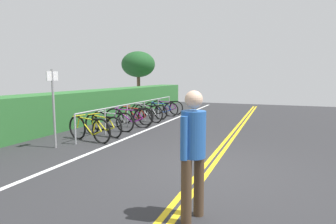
% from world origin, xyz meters
% --- Properties ---
extents(ground_plane, '(29.35, 11.72, 0.05)m').
position_xyz_m(ground_plane, '(0.00, 0.00, -0.03)').
color(ground_plane, '#2B2B2D').
extents(centre_line_yellow_inner, '(26.41, 0.10, 0.00)m').
position_xyz_m(centre_line_yellow_inner, '(0.00, -0.08, 0.00)').
color(centre_line_yellow_inner, gold).
rests_on(centre_line_yellow_inner, ground_plane).
extents(centre_line_yellow_outer, '(26.41, 0.10, 0.00)m').
position_xyz_m(centre_line_yellow_outer, '(0.00, 0.08, 0.00)').
color(centre_line_yellow_outer, gold).
rests_on(centre_line_yellow_outer, ground_plane).
extents(bike_lane_stripe_white, '(26.41, 0.12, 0.00)m').
position_xyz_m(bike_lane_stripe_white, '(0.00, 2.98, 0.00)').
color(bike_lane_stripe_white, white).
rests_on(bike_lane_stripe_white, ground_plane).
extents(bike_rack, '(7.40, 0.05, 0.87)m').
position_xyz_m(bike_rack, '(4.50, 3.92, 0.65)').
color(bike_rack, '#9EA0A5').
rests_on(bike_rack, ground_plane).
extents(bicycle_0, '(0.54, 1.75, 0.76)m').
position_xyz_m(bicycle_0, '(1.32, 3.82, 0.36)').
color(bicycle_0, black).
rests_on(bicycle_0, ground_plane).
extents(bicycle_1, '(0.58, 1.69, 0.71)m').
position_xyz_m(bicycle_1, '(2.10, 3.88, 0.33)').
color(bicycle_1, black).
rests_on(bicycle_1, ground_plane).
extents(bicycle_2, '(0.46, 1.73, 0.72)m').
position_xyz_m(bicycle_2, '(2.89, 4.03, 0.34)').
color(bicycle_2, black).
rests_on(bicycle_2, ground_plane).
extents(bicycle_3, '(0.59, 1.79, 0.77)m').
position_xyz_m(bicycle_3, '(3.71, 3.84, 0.36)').
color(bicycle_3, black).
rests_on(bicycle_3, ground_plane).
extents(bicycle_4, '(0.46, 1.70, 0.74)m').
position_xyz_m(bicycle_4, '(4.47, 3.96, 0.34)').
color(bicycle_4, black).
rests_on(bicycle_4, ground_plane).
extents(bicycle_5, '(0.57, 1.70, 0.77)m').
position_xyz_m(bicycle_5, '(5.22, 3.82, 0.36)').
color(bicycle_5, black).
rests_on(bicycle_5, ground_plane).
extents(bicycle_6, '(0.46, 1.72, 0.69)m').
position_xyz_m(bicycle_6, '(6.08, 4.02, 0.32)').
color(bicycle_6, black).
rests_on(bicycle_6, ground_plane).
extents(bicycle_7, '(0.57, 1.66, 0.72)m').
position_xyz_m(bicycle_7, '(6.91, 3.87, 0.34)').
color(bicycle_7, black).
rests_on(bicycle_7, ground_plane).
extents(bicycle_8, '(0.46, 1.70, 0.74)m').
position_xyz_m(bicycle_8, '(7.68, 3.87, 0.34)').
color(bicycle_8, black).
rests_on(bicycle_8, ground_plane).
extents(pedestrian, '(0.47, 0.32, 1.71)m').
position_xyz_m(pedestrian, '(-2.03, -0.31, 0.99)').
color(pedestrian, '#4C3826').
rests_on(pedestrian, ground_plane).
extents(sign_post_near, '(0.36, 0.06, 2.08)m').
position_xyz_m(sign_post_near, '(0.32, 4.16, 1.26)').
color(sign_post_near, gray).
rests_on(sign_post_near, ground_plane).
extents(hedge_backdrop, '(16.35, 1.32, 1.29)m').
position_xyz_m(hedge_backdrop, '(6.00, 6.17, 0.64)').
color(hedge_backdrop, '#2D6B30').
rests_on(hedge_backdrop, ground_plane).
extents(tree_mid, '(2.35, 2.35, 3.64)m').
position_xyz_m(tree_mid, '(12.58, 7.93, 2.72)').
color(tree_mid, brown).
rests_on(tree_mid, ground_plane).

